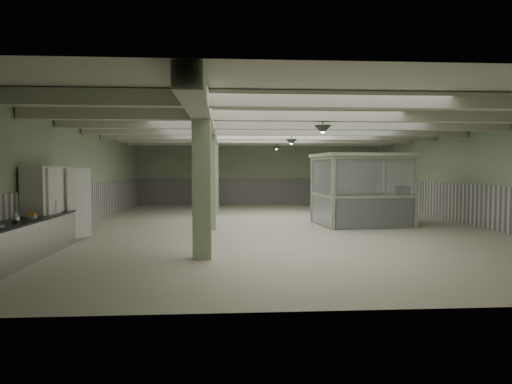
{
  "coord_description": "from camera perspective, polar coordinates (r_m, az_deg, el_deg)",
  "views": [
    {
      "loc": [
        -1.97,
        -16.45,
        2.08
      ],
      "look_at": [
        -0.97,
        -1.62,
        1.3
      ],
      "focal_mm": 32.0,
      "sensor_mm": 36.0,
      "label": 1
    }
  ],
  "objects": [
    {
      "name": "wall_front",
      "position": [
        6.75,
        13.1,
        0.55
      ],
      "size": [
        14.0,
        0.02,
        3.6
      ],
      "primitive_type": "cube",
      "color": "#A1B893",
      "rests_on": "floor"
    },
    {
      "name": "ceiling",
      "position": [
        16.64,
        2.97,
        8.24
      ],
      "size": [
        14.0,
        20.0,
        0.02
      ],
      "primitive_type": "cube",
      "color": "silver",
      "rests_on": "wall_back"
    },
    {
      "name": "pendant_mid",
      "position": [
        17.15,
        4.43,
        6.24
      ],
      "size": [
        0.44,
        0.44,
        0.22
      ],
      "primitive_type": "cone",
      "rotation": [
        3.14,
        0.0,
        0.0
      ],
      "color": "#2B3A2C",
      "rests_on": "ceiling"
    },
    {
      "name": "beam_d",
      "position": [
        16.62,
        2.97,
        7.62
      ],
      "size": [
        13.9,
        0.35,
        0.32
      ],
      "primitive_type": "cube",
      "color": "beige",
      "rests_on": "ceiling"
    },
    {
      "name": "beam_c",
      "position": [
        14.15,
        4.19,
        8.43
      ],
      "size": [
        13.9,
        0.35,
        0.32
      ],
      "primitive_type": "cube",
      "color": "beige",
      "rests_on": "ceiling"
    },
    {
      "name": "walkin_cooler",
      "position": [
        13.33,
        -24.3,
        -1.75
      ],
      "size": [
        0.95,
        2.26,
        2.08
      ],
      "color": "white",
      "rests_on": "floor"
    },
    {
      "name": "column_c",
      "position": [
        20.46,
        -5.37,
        2.21
      ],
      "size": [
        0.42,
        0.42,
        3.6
      ],
      "primitive_type": "cube",
      "color": "#9FB390",
      "rests_on": "floor"
    },
    {
      "name": "floor",
      "position": [
        16.7,
        2.94,
        -4.16
      ],
      "size": [
        20.0,
        20.0,
        0.0
      ],
      "primitive_type": "plane",
      "color": "beige",
      "rests_on": "ground"
    },
    {
      "name": "wainscot_back",
      "position": [
        26.53,
        0.39,
        0.13
      ],
      "size": [
        13.9,
        0.05,
        1.5
      ],
      "primitive_type": "cube",
      "color": "white",
      "rests_on": "floor"
    },
    {
      "name": "pendant_front",
      "position": [
        11.75,
        8.35,
        7.71
      ],
      "size": [
        0.44,
        0.44,
        0.22
      ],
      "primitive_type": "cone",
      "rotation": [
        3.14,
        0.0,
        0.0
      ],
      "color": "#2B3A2C",
      "rests_on": "ceiling"
    },
    {
      "name": "pitcher_far",
      "position": [
        13.39,
        -24.26,
        -1.73
      ],
      "size": [
        0.25,
        0.27,
        0.27
      ],
      "primitive_type": null,
      "rotation": [
        0.0,
        0.0,
        -0.41
      ],
      "color": "#AAA9AE",
      "rests_on": "prep_counter"
    },
    {
      "name": "column_b",
      "position": [
        15.46,
        -5.85,
        1.95
      ],
      "size": [
        0.42,
        0.42,
        3.6
      ],
      "primitive_type": "cube",
      "color": "#9FB390",
      "rests_on": "floor"
    },
    {
      "name": "beam_b",
      "position": [
        11.69,
        5.93,
        9.57
      ],
      "size": [
        13.9,
        0.35,
        0.32
      ],
      "primitive_type": "cube",
      "color": "beige",
      "rests_on": "ceiling"
    },
    {
      "name": "girder",
      "position": [
        16.51,
        -5.76,
        7.51
      ],
      "size": [
        0.45,
        19.9,
        0.4
      ],
      "primitive_type": "cube",
      "color": "beige",
      "rests_on": "ceiling"
    },
    {
      "name": "wainscot_right",
      "position": [
        18.77,
        24.6,
        -1.33
      ],
      "size": [
        0.05,
        19.9,
        1.5
      ],
      "primitive_type": "cube",
      "color": "white",
      "rests_on": "floor"
    },
    {
      "name": "wall_left",
      "position": [
        17.2,
        -20.89,
        1.87
      ],
      "size": [
        0.02,
        20.0,
        3.6
      ],
      "primitive_type": "cube",
      "color": "#A1B893",
      "rests_on": "floor"
    },
    {
      "name": "prep_counter",
      "position": [
        11.58,
        -27.21,
        -5.37
      ],
      "size": [
        0.85,
        4.83,
        0.91
      ],
      "color": "#AAA9AE",
      "rests_on": "floor"
    },
    {
      "name": "wainscot_left",
      "position": [
        17.24,
        -20.75,
        -1.61
      ],
      "size": [
        0.05,
        19.9,
        1.5
      ],
      "primitive_type": "cube",
      "color": "white",
      "rests_on": "floor"
    },
    {
      "name": "beam_g",
      "position": [
        24.07,
        0.83,
        6.19
      ],
      "size": [
        13.9,
        0.35,
        0.32
      ],
      "primitive_type": "cube",
      "color": "beige",
      "rests_on": "ceiling"
    },
    {
      "name": "wall_right",
      "position": [
        18.74,
        24.74,
        1.87
      ],
      "size": [
        0.02,
        20.0,
        3.6
      ],
      "primitive_type": "cube",
      "color": "#A1B893",
      "rests_on": "floor"
    },
    {
      "name": "wall_back",
      "position": [
        26.52,
        0.38,
        2.4
      ],
      "size": [
        14.0,
        0.02,
        3.6
      ],
      "primitive_type": "cube",
      "color": "#A1B893",
      "rests_on": "floor"
    },
    {
      "name": "orange_bowl",
      "position": [
        11.85,
        -26.18,
        -2.83
      ],
      "size": [
        0.24,
        0.24,
        0.08
      ],
      "primitive_type": "cylinder",
      "rotation": [
        0.0,
        0.0,
        0.14
      ],
      "color": "#B2B2B7",
      "rests_on": "prep_counter"
    },
    {
      "name": "pendant_back",
      "position": [
        22.11,
        2.55,
        5.51
      ],
      "size": [
        0.44,
        0.44,
        0.22
      ],
      "primitive_type": "cone",
      "rotation": [
        3.14,
        0.0,
        0.0
      ],
      "color": "#2B3A2C",
      "rests_on": "ceiling"
    },
    {
      "name": "column_d",
      "position": [
        24.46,
        -5.12,
        2.33
      ],
      "size": [
        0.42,
        0.42,
        3.6
      ],
      "primitive_type": "cube",
      "color": "#9FB390",
      "rests_on": "floor"
    },
    {
      "name": "guard_booth",
      "position": [
        17.13,
        13.05,
        1.86
      ],
      "size": [
        3.46,
        3.01,
        2.6
      ],
      "rotation": [
        0.0,
        0.0,
        0.09
      ],
      "color": "#8CA383",
      "rests_on": "floor"
    },
    {
      "name": "beam_f",
      "position": [
        21.58,
        1.38,
        6.56
      ],
      "size": [
        13.9,
        0.35,
        0.32
      ],
      "primitive_type": "cube",
      "color": "beige",
      "rests_on": "ceiling"
    },
    {
      "name": "filing_cabinet",
      "position": [
        17.96,
        17.77,
        -1.49
      ],
      "size": [
        0.59,
        0.75,
        1.44
      ],
      "primitive_type": "cube",
      "rotation": [
        0.0,
        0.0,
        -0.21
      ],
      "color": "#515647",
      "rests_on": "floor"
    },
    {
      "name": "beam_e",
      "position": [
        19.1,
        2.07,
        7.03
      ],
      "size": [
        13.9,
        0.35,
        0.32
      ],
      "primitive_type": "cube",
      "color": "beige",
      "rests_on": "ceiling"
    },
    {
      "name": "beam_a",
      "position": [
        9.26,
        8.62,
        11.29
      ],
      "size": [
        13.9,
        0.35,
        0.32
      ],
      "primitive_type": "cube",
      "color": "beige",
      "rests_on": "ceiling"
    },
    {
      "name": "pitcher_near",
      "position": [
        10.82,
        -27.88,
        -2.94
      ],
      "size": [
        0.17,
        0.2,
        0.25
      ],
      "primitive_type": null,
      "rotation": [
        0.0,
        0.0,
        -0.03
      ],
      "color": "#AAA9AE",
      "rests_on": "prep_counter"
    },
    {
      "name": "column_a",
      "position": [
        10.46,
        -6.78,
        1.45
      ],
      "size": [
        0.42,
        0.42,
        3.6
      ],
      "primitive_type": "cube",
      "color": "#9FB390",
      "rests_on": "floor"
    }
  ]
}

